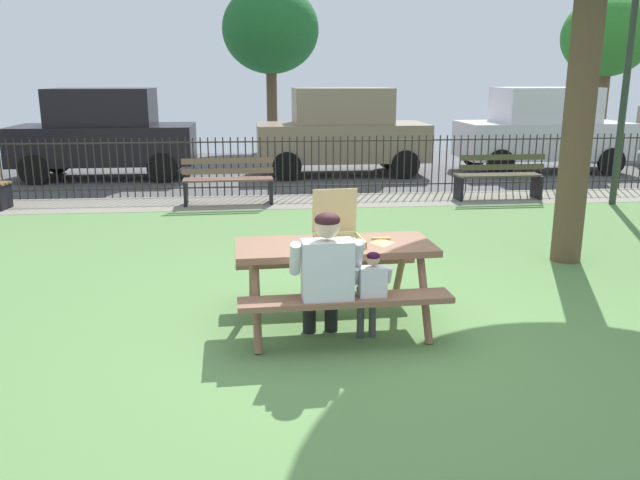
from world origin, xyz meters
TOP-DOWN VIEW (x-y plane):
  - ground at (0.00, 1.49)m, footprint 28.00×10.99m
  - cobblestone_walkway at (0.00, 6.29)m, footprint 28.00×1.40m
  - street_asphalt at (0.00, 10.54)m, footprint 28.00×7.11m
  - picnic_table_foreground at (-0.25, 0.28)m, footprint 1.86×1.55m
  - pizza_box_open at (-0.21, 0.33)m, footprint 0.45×0.49m
  - pizza_slice_on_table at (0.19, 0.30)m, footprint 0.20×0.26m
  - adult_at_table at (-0.39, -0.23)m, footprint 0.62×0.60m
  - child_at_table at (-0.00, -0.24)m, footprint 0.33×0.33m
  - iron_fence_streetside at (-0.00, 6.99)m, footprint 22.34×0.03m
  - park_bench_center at (-1.43, 6.15)m, footprint 1.61×0.51m
  - park_bench_right at (3.58, 6.15)m, footprint 1.60×0.47m
  - lamp_post_walkway at (5.46, 5.46)m, footprint 0.28×0.28m
  - parked_car_left at (-4.27, 9.53)m, footprint 3.91×1.85m
  - parked_car_center at (1.07, 9.53)m, footprint 3.92×1.86m
  - parked_car_right at (5.91, 9.53)m, footprint 3.91×1.85m
  - far_tree_midleft at (-0.38, 15.01)m, footprint 2.91×2.91m
  - far_tree_center at (10.30, 15.01)m, footprint 2.80×2.80m

SIDE VIEW (x-z plane):
  - ground at x=0.00m, z-range -0.02..0.00m
  - street_asphalt at x=0.00m, z-range -0.01..0.00m
  - cobblestone_walkway at x=0.00m, z-range -0.01..0.00m
  - park_bench_center at x=-1.43m, z-range -0.01..0.84m
  - park_bench_right at x=3.58m, z-range -0.01..0.84m
  - child_at_table at x=0.00m, z-range 0.09..0.93m
  - iron_fence_streetside at x=0.00m, z-range 0.01..1.13m
  - picnic_table_foreground at x=-0.25m, z-range 0.20..0.99m
  - adult_at_table at x=-0.39m, z-range 0.06..1.25m
  - pizza_slice_on_table at x=0.19m, z-range 0.77..0.79m
  - pizza_box_open at x=-0.21m, z-range 0.62..1.10m
  - parked_car_left at x=-4.27m, z-range 0.02..2.00m
  - parked_car_center at x=1.07m, z-range 0.02..2.00m
  - parked_car_right at x=5.91m, z-range 0.02..2.00m
  - lamp_post_walkway at x=5.46m, z-range 0.46..4.96m
  - far_tree_center at x=10.30m, z-range 1.03..5.75m
  - far_tree_midleft at x=-0.38m, z-range 1.12..6.03m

